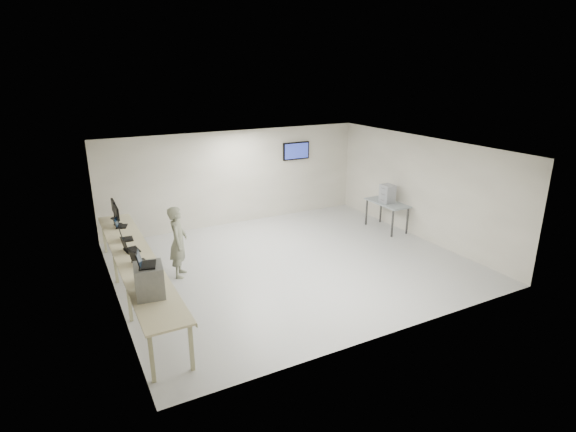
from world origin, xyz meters
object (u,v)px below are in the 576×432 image
equipment_box (149,280)px  side_table (387,205)px  soldier (178,242)px  workbench (136,260)px

equipment_box → side_table: bearing=28.1°
soldier → side_table: (6.16, 0.26, -0.07)m
workbench → side_table: 7.24m
equipment_box → workbench: bearing=95.9°
workbench → soldier: (1.03, 0.60, -0.01)m
workbench → side_table: (7.19, 0.86, -0.08)m
workbench → soldier: 1.19m
soldier → side_table: bearing=-64.1°
equipment_box → soldier: (1.09, 2.40, -0.35)m
workbench → side_table: size_ratio=4.37×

